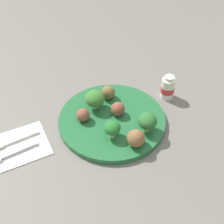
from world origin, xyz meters
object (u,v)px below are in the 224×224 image
(meatball_center, at_px, (83,115))
(knife, at_px, (7,143))
(plate, at_px, (112,120))
(meatball_near_rim, at_px, (108,92))
(broccoli_floret_mid_left, at_px, (112,128))
(fork, at_px, (10,153))
(meatball_mid_right, at_px, (118,109))
(yogurt_bottle, at_px, (168,88))
(broccoli_floret_back_right, at_px, (95,99))
(broccoli_floret_center, at_px, (147,121))
(napkin, at_px, (12,148))
(meatball_front_left, at_px, (136,138))

(meatball_center, relative_size, knife, 0.24)
(plate, relative_size, meatball_center, 8.11)
(meatball_near_rim, xyz_separation_m, meatball_center, (0.09, 0.06, -0.00))
(broccoli_floret_mid_left, xyz_separation_m, fork, (0.24, -0.05, -0.04))
(meatball_mid_right, xyz_separation_m, yogurt_bottle, (-0.17, -0.03, -0.00))
(meatball_mid_right, relative_size, fork, 0.31)
(broccoli_floret_back_right, height_order, yogurt_bottle, yogurt_bottle)
(broccoli_floret_back_right, height_order, knife, broccoli_floret_back_right)
(broccoli_floret_mid_left, height_order, yogurt_bottle, yogurt_bottle)
(broccoli_floret_mid_left, relative_size, broccoli_floret_center, 0.88)
(yogurt_bottle, bearing_deg, knife, 1.77)
(meatball_center, distance_m, yogurt_bottle, 0.26)
(plate, relative_size, napkin, 1.65)
(plate, relative_size, knife, 1.92)
(plate, distance_m, broccoli_floret_center, 0.10)
(plate, distance_m, knife, 0.27)
(broccoli_floret_mid_left, bearing_deg, broccoli_floret_center, 170.90)
(meatball_near_rim, xyz_separation_m, yogurt_bottle, (-0.17, 0.04, -0.00))
(meatball_near_rim, height_order, yogurt_bottle, yogurt_bottle)
(broccoli_floret_back_right, xyz_separation_m, meatball_mid_right, (-0.05, 0.05, -0.01))
(meatball_near_rim, bearing_deg, yogurt_bottle, 166.06)
(meatball_front_left, bearing_deg, napkin, -21.77)
(broccoli_floret_back_right, xyz_separation_m, knife, (0.24, 0.03, -0.04))
(knife, xyz_separation_m, yogurt_bottle, (-0.45, -0.01, 0.03))
(fork, bearing_deg, yogurt_bottle, -173.65)
(meatball_center, bearing_deg, meatball_near_rim, -147.81)
(broccoli_floret_back_right, height_order, meatball_front_left, broccoli_floret_back_right)
(plate, distance_m, broccoli_floret_mid_left, 0.07)
(knife, height_order, yogurt_bottle, yogurt_bottle)
(broccoli_floret_mid_left, relative_size, napkin, 0.26)
(meatball_center, bearing_deg, broccoli_floret_back_right, -143.76)
(broccoli_floret_center, xyz_separation_m, meatball_front_left, (0.05, 0.03, -0.01))
(meatball_front_left, relative_size, knife, 0.29)
(meatball_near_rim, relative_size, knife, 0.27)
(plate, xyz_separation_m, broccoli_floret_center, (-0.06, 0.07, 0.04))
(broccoli_floret_center, bearing_deg, meatball_mid_right, -61.03)
(meatball_mid_right, bearing_deg, napkin, 0.17)
(meatball_mid_right, distance_m, yogurt_bottle, 0.17)
(meatball_center, bearing_deg, napkin, 4.40)
(knife, distance_m, yogurt_bottle, 0.45)
(broccoli_floret_mid_left, xyz_separation_m, meatball_mid_right, (-0.04, -0.07, -0.01))
(meatball_mid_right, height_order, knife, meatball_mid_right)
(meatball_front_left, relative_size, napkin, 0.25)
(meatball_front_left, xyz_separation_m, meatball_center, (0.09, -0.12, -0.00))
(plate, distance_m, napkin, 0.26)
(broccoli_floret_mid_left, relative_size, yogurt_bottle, 0.62)
(meatball_near_rim, bearing_deg, meatball_front_left, 89.43)
(broccoli_floret_mid_left, distance_m, meatball_near_rim, 0.14)
(meatball_mid_right, xyz_separation_m, knife, (0.29, -0.02, -0.03))
(broccoli_floret_center, xyz_separation_m, meatball_center, (0.14, -0.09, -0.01))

